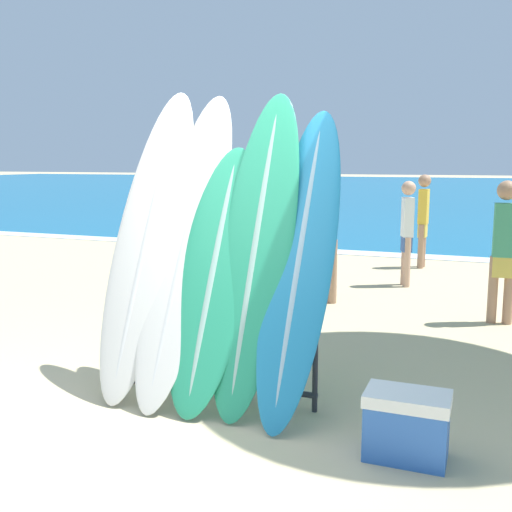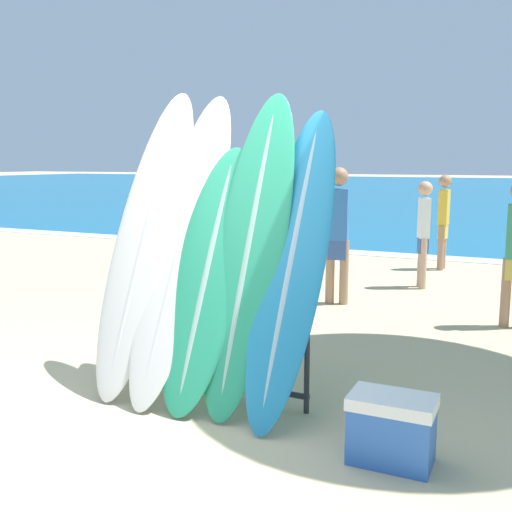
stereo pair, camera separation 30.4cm
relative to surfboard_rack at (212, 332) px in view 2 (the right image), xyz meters
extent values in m
plane|color=#CCB789|center=(-0.30, -0.43, -0.51)|extent=(160.00, 160.00, 0.00)
cube|color=#146693|center=(-0.30, 37.32, -0.51)|extent=(120.00, 60.00, 0.00)
cube|color=white|center=(-0.30, 7.62, -0.50)|extent=(120.00, 0.60, 0.01)
cylinder|color=#28282D|center=(-0.77, 0.00, -0.03)|extent=(0.04, 0.04, 0.95)
cylinder|color=#28282D|center=(0.77, 0.00, -0.03)|extent=(0.04, 0.04, 0.95)
cylinder|color=#28282D|center=(0.00, 0.00, 0.42)|extent=(1.58, 0.04, 0.04)
cylinder|color=#28282D|center=(0.00, 0.00, -0.39)|extent=(1.58, 0.04, 0.04)
ellipsoid|color=silver|center=(-0.64, 0.09, 0.68)|extent=(0.58, 1.23, 2.39)
ellipsoid|color=silver|center=(-0.64, 0.09, 0.68)|extent=(0.10, 1.19, 2.30)
ellipsoid|color=silver|center=(-0.31, 0.10, 0.67)|extent=(0.56, 1.33, 2.35)
ellipsoid|color=silver|center=(-0.31, 0.10, 0.67)|extent=(0.10, 1.29, 2.26)
ellipsoid|color=#289E70|center=(-0.01, -0.03, 0.45)|extent=(0.59, 1.02, 1.92)
ellipsoid|color=#9AC3B3|center=(-0.01, -0.03, 0.45)|extent=(0.11, 0.99, 1.85)
ellipsoid|color=#289E70|center=(0.29, 0.07, 0.66)|extent=(0.56, 1.11, 2.33)
ellipsoid|color=#9AC3B3|center=(0.29, 0.07, 0.66)|extent=(0.10, 1.08, 2.25)
ellipsoid|color=teal|center=(0.63, 0.06, 0.59)|extent=(0.50, 1.21, 2.19)
ellipsoid|color=#98BACC|center=(0.63, 0.06, 0.59)|extent=(0.09, 1.17, 2.11)
cylinder|color=tan|center=(0.80, 4.70, -0.15)|extent=(0.10, 0.10, 0.72)
cylinder|color=tan|center=(0.75, 4.85, -0.15)|extent=(0.10, 0.10, 0.72)
cube|color=#385693|center=(0.78, 4.78, 0.10)|extent=(0.19, 0.23, 0.22)
cube|color=white|center=(0.78, 4.78, 0.49)|extent=(0.21, 0.25, 0.56)
sphere|color=tan|center=(0.78, 4.78, 0.91)|extent=(0.20, 0.20, 0.20)
cylinder|color=#A87A5B|center=(-0.13, 3.31, -0.10)|extent=(0.11, 0.11, 0.82)
cylinder|color=#A87A5B|center=(0.05, 3.34, -0.10)|extent=(0.11, 0.11, 0.82)
cube|color=#385693|center=(-0.04, 3.32, 0.18)|extent=(0.25, 0.17, 0.25)
cube|color=#3370BC|center=(-0.04, 3.32, 0.63)|extent=(0.27, 0.19, 0.64)
sphere|color=#A87A5B|center=(-0.04, 3.32, 1.10)|extent=(0.23, 0.23, 0.23)
cylinder|color=#A87A5B|center=(1.95, 3.07, -0.13)|extent=(0.10, 0.10, 0.75)
cylinder|color=#A87A5B|center=(0.82, 6.34, -0.14)|extent=(0.10, 0.10, 0.75)
cylinder|color=#A87A5B|center=(0.83, 6.50, -0.14)|extent=(0.10, 0.10, 0.75)
cube|color=gold|center=(0.83, 6.42, 0.13)|extent=(0.15, 0.22, 0.22)
cube|color=gold|center=(0.83, 6.42, 0.53)|extent=(0.16, 0.24, 0.59)
sphere|color=#A87A5B|center=(0.83, 6.42, 0.96)|extent=(0.21, 0.21, 0.21)
cube|color=#2D60B7|center=(1.47, -0.46, -0.34)|extent=(0.48, 0.31, 0.34)
cube|color=white|center=(1.47, -0.46, -0.13)|extent=(0.50, 0.32, 0.08)
camera|label=1|loc=(1.87, -3.97, 1.28)|focal=42.00mm
camera|label=2|loc=(2.15, -3.86, 1.28)|focal=42.00mm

